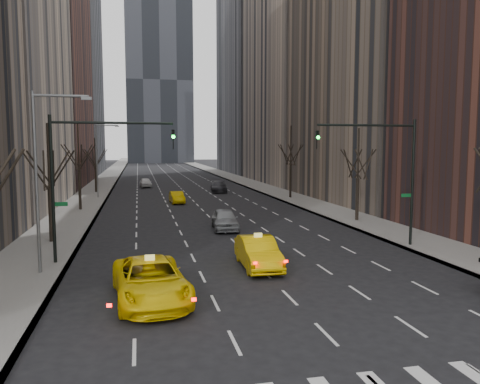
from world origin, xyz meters
TOP-DOWN VIEW (x-y plane):
  - ground at (0.00, 0.00)m, footprint 400.00×400.00m
  - sidewalk_left at (-12.25, 70.00)m, footprint 4.50×320.00m
  - sidewalk_right at (12.25, 70.00)m, footprint 4.50×320.00m
  - bld_left_far at (-21.50, 66.00)m, footprint 14.00×28.00m
  - bld_left_deep at (-21.50, 96.00)m, footprint 14.00×30.00m
  - bld_right_far at (21.50, 64.00)m, footprint 14.00×28.00m
  - bld_right_deep at (21.50, 95.00)m, footprint 14.00×30.00m
  - tower_far at (2.00, 170.00)m, footprint 24.00×24.00m
  - tree_lw_b at (-12.00, 18.00)m, footprint 3.36×3.50m
  - tree_lw_c at (-12.00, 34.00)m, footprint 3.36×3.50m
  - tree_lw_d at (-12.00, 52.00)m, footprint 3.36×3.50m
  - tree_rw_b at (12.00, 22.00)m, footprint 3.36×3.50m
  - tree_rw_c at (12.00, 40.00)m, footprint 3.36×3.50m
  - traffic_mast_left at (-9.11, 12.00)m, footprint 6.69×0.39m
  - traffic_mast_right at (9.11, 12.00)m, footprint 6.69×0.39m
  - streetlight_near at (-10.84, 10.00)m, footprint 2.83×0.22m
  - streetlight_far at (-10.84, 45.00)m, footprint 2.83×0.22m
  - taxi_suv at (-5.85, 4.87)m, footprint 3.47×6.50m
  - taxi_sedan at (-0.09, 9.10)m, footprint 1.90×5.07m
  - silver_sedan_ahead at (0.24, 20.67)m, footprint 2.24×4.83m
  - far_taxi at (-2.07, 38.17)m, footprint 1.64×4.10m
  - far_suv_grey at (4.70, 49.61)m, footprint 2.65×5.42m
  - far_car_white at (-5.19, 59.55)m, footprint 1.99×4.36m

SIDE VIEW (x-z plane):
  - ground at x=0.00m, z-range 0.00..0.00m
  - sidewalk_left at x=-12.25m, z-range 0.00..0.15m
  - sidewalk_right at x=12.25m, z-range 0.00..0.15m
  - far_taxi at x=-2.07m, z-range 0.00..1.32m
  - far_car_white at x=-5.19m, z-range 0.00..1.45m
  - far_suv_grey at x=4.70m, z-range 0.00..1.52m
  - silver_sedan_ahead at x=0.24m, z-range 0.00..1.60m
  - taxi_sedan at x=-0.09m, z-range 0.00..1.65m
  - taxi_suv at x=-5.85m, z-range 0.00..1.74m
  - tree_lw_d at x=-12.00m, z-range -0.12..7.24m
  - tree_lw_b at x=-12.00m, z-range -0.19..7.63m
  - tree_rw_b at x=12.00m, z-range -0.19..7.63m
  - tree_lw_c at x=-12.00m, z-range -0.33..8.41m
  - tree_rw_c at x=12.00m, z-range -0.33..8.41m
  - traffic_mast_left at x=-9.11m, z-range 1.49..9.49m
  - traffic_mast_right at x=9.11m, z-range 1.49..9.49m
  - streetlight_near at x=-10.84m, z-range 1.12..10.12m
  - streetlight_far at x=-10.84m, z-range 1.12..10.12m
  - bld_left_far at x=-21.50m, z-range 0.00..44.00m
  - bld_right_far at x=21.50m, z-range 0.00..50.00m
  - bld_right_deep at x=21.50m, z-range 0.00..58.00m
  - bld_left_deep at x=-21.50m, z-range 0.00..60.00m
  - tower_far at x=2.00m, z-range 0.00..120.00m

